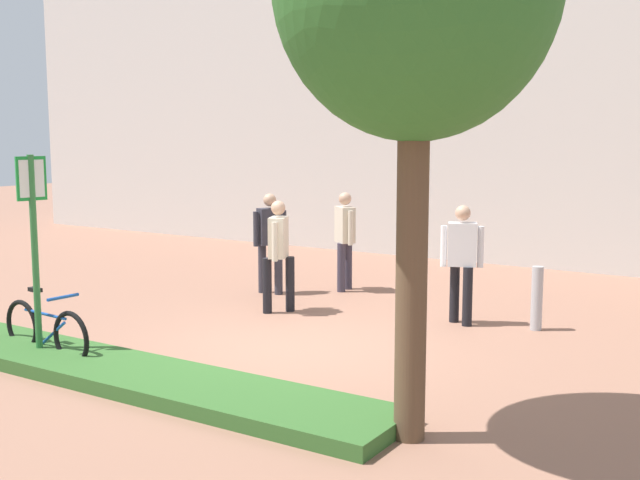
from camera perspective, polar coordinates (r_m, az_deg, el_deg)
The scene contains 10 objects.
ground_plane at distance 10.17m, azimuth -2.17°, elevation -7.85°, with size 60.00×60.00×0.00m, color #936651.
building_facade at distance 17.38m, azimuth 13.93°, elevation 15.03°, with size 28.00×1.20×10.00m, color silver.
planter_strip at distance 9.26m, azimuth -14.61°, elevation -9.16°, with size 7.00×1.10×0.16m, color #336028.
parking_sign_post at distance 9.92m, azimuth -20.02°, elevation 0.85°, with size 0.12×0.36×2.48m.
bike_at_sign at distance 10.21m, azimuth -19.23°, elevation -6.19°, with size 1.68×0.42×0.86m.
bollard_steel at distance 11.39m, azimuth 15.42°, elevation -4.09°, with size 0.16×0.16×0.90m, color #ADADB2.
person_suited_dark at distance 13.42m, azimuth -3.64°, elevation 0.24°, with size 0.47×0.54×1.72m.
person_shirt_blue at distance 11.41m, azimuth 10.23°, elevation -1.19°, with size 0.57×0.38×1.72m.
person_shirt_white at distance 13.65m, azimuth 1.81°, elevation 0.39°, with size 0.50×0.43×1.72m.
person_casual_tan at distance 11.99m, azimuth -3.03°, elevation -0.65°, with size 0.38×0.57×1.72m.
Camera 1 is at (5.57, -8.06, 2.73)m, focal length 44.21 mm.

